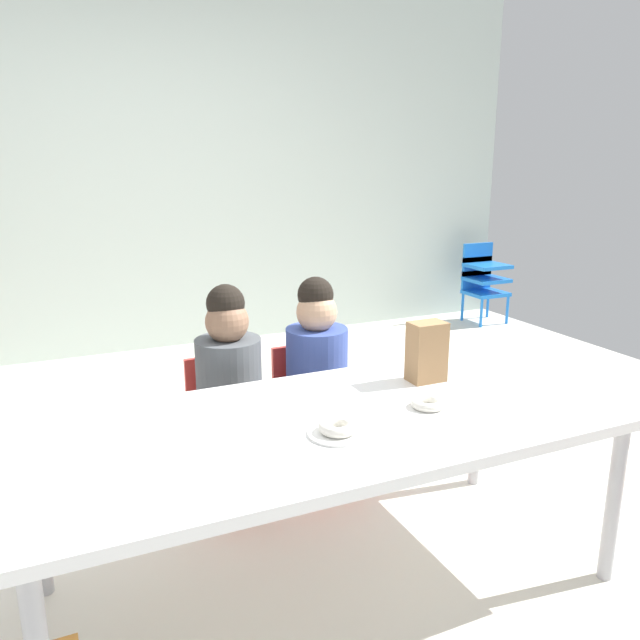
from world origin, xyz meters
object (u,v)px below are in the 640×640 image
(kid_chair_blue_stack, at_px, (484,277))
(donut_powdered_on_plate, at_px, (338,427))
(paper_bag_brown, at_px, (427,352))
(craft_table, at_px, (331,431))
(paper_plate_near_edge, at_px, (338,433))
(seated_child_middle_seat, at_px, (316,363))
(donut_powdered_loose, at_px, (428,403))
(seated_child_near_camera, at_px, (229,376))

(kid_chair_blue_stack, distance_m, donut_powdered_on_plate, 3.92)
(kid_chair_blue_stack, distance_m, paper_bag_brown, 3.38)
(craft_table, bearing_deg, paper_plate_near_edge, -105.78)
(seated_child_middle_seat, xyz_separation_m, paper_plate_near_edge, (-0.27, -0.76, 0.05))
(craft_table, distance_m, donut_powdered_on_plate, 0.14)
(seated_child_middle_seat, bearing_deg, donut_powdered_loose, -82.93)
(craft_table, relative_size, paper_plate_near_edge, 10.58)
(craft_table, xyz_separation_m, kid_chair_blue_stack, (2.74, 2.64, -0.16))
(craft_table, distance_m, seated_child_middle_seat, 0.69)
(seated_child_middle_seat, bearing_deg, seated_child_near_camera, 180.00)
(seated_child_middle_seat, height_order, donut_powdered_on_plate, seated_child_middle_seat)
(kid_chair_blue_stack, relative_size, paper_plate_near_edge, 3.78)
(paper_bag_brown, bearing_deg, seated_child_middle_seat, 115.15)
(seated_child_near_camera, xyz_separation_m, donut_powdered_on_plate, (0.11, -0.76, 0.07))
(paper_plate_near_edge, relative_size, donut_powdered_on_plate, 1.56)
(kid_chair_blue_stack, bearing_deg, seated_child_middle_seat, -141.33)
(donut_powdered_on_plate, bearing_deg, seated_child_near_camera, 98.12)
(seated_child_middle_seat, relative_size, paper_bag_brown, 4.17)
(craft_table, bearing_deg, donut_powdered_loose, -9.56)
(paper_plate_near_edge, distance_m, donut_powdered_on_plate, 0.02)
(paper_bag_brown, bearing_deg, donut_powdered_on_plate, -150.18)
(paper_plate_near_edge, xyz_separation_m, donut_powdered_on_plate, (0.00, 0.00, 0.02))
(donut_powdered_loose, bearing_deg, seated_child_middle_seat, 97.07)
(paper_bag_brown, height_order, donut_powdered_on_plate, paper_bag_brown)
(craft_table, height_order, paper_plate_near_edge, paper_plate_near_edge)
(seated_child_middle_seat, distance_m, donut_powdered_loose, 0.71)
(craft_table, xyz_separation_m, paper_plate_near_edge, (-0.03, -0.12, 0.05))
(kid_chair_blue_stack, distance_m, paper_plate_near_edge, 3.92)
(paper_bag_brown, height_order, paper_plate_near_edge, paper_bag_brown)
(seated_child_near_camera, bearing_deg, donut_powdered_on_plate, -81.88)
(seated_child_middle_seat, distance_m, donut_powdered_on_plate, 0.81)
(paper_plate_near_edge, bearing_deg, donut_powdered_loose, 10.25)
(kid_chair_blue_stack, height_order, paper_plate_near_edge, kid_chair_blue_stack)
(kid_chair_blue_stack, xyz_separation_m, paper_bag_brown, (-2.27, -2.48, 0.32))
(seated_child_middle_seat, relative_size, donut_powdered_on_plate, 7.95)
(seated_child_near_camera, height_order, donut_powdered_on_plate, seated_child_near_camera)
(craft_table, height_order, seated_child_middle_seat, seated_child_middle_seat)
(craft_table, height_order, seated_child_near_camera, seated_child_near_camera)
(seated_child_near_camera, height_order, paper_bag_brown, seated_child_near_camera)
(paper_plate_near_edge, height_order, donut_powdered_on_plate, donut_powdered_on_plate)
(paper_plate_near_edge, bearing_deg, seated_child_middle_seat, 70.43)
(paper_plate_near_edge, relative_size, donut_powdered_loose, 1.61)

